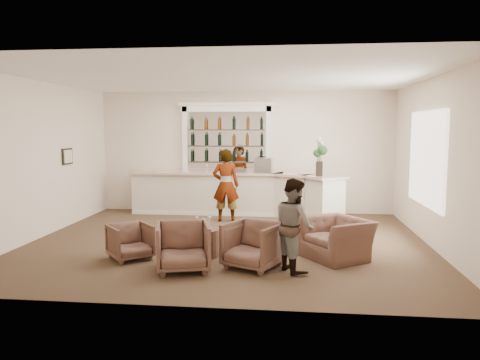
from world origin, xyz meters
name	(u,v)px	position (x,y,z in m)	size (l,w,h in m)	color
ground	(228,242)	(0.00, 0.00, 0.00)	(8.00, 8.00, 0.00)	#4D3426
room_shell	(240,127)	(0.16, 0.71, 2.34)	(8.04, 7.02, 3.32)	#F0DDC7
bar_counter	(237,194)	(-0.16, 3.00, 0.57)	(5.72, 1.80, 1.14)	silver
back_bar_alcove	(227,138)	(-0.50, 3.41, 2.03)	(2.64, 0.25, 3.00)	white
cocktail_table	(203,242)	(-0.30, -1.08, 0.25)	(0.60, 0.60, 0.50)	#4B2F20
sommelier	(226,185)	(-0.34, 2.11, 0.90)	(0.66, 0.43, 1.81)	gray
guest	(294,225)	(1.32, -1.78, 0.76)	(0.74, 0.57, 1.51)	gray
armchair_left	(130,242)	(-1.55, -1.42, 0.32)	(0.67, 0.69, 0.63)	brown
armchair_center	(183,247)	(-0.47, -1.98, 0.40)	(0.84, 0.87, 0.79)	brown
armchair_right	(253,245)	(0.66, -1.70, 0.39)	(0.83, 0.85, 0.77)	brown
armchair_far	(336,239)	(2.08, -0.98, 0.36)	(1.10, 0.96, 0.72)	brown
espresso_machine	(264,165)	(0.55, 2.94, 1.34)	(0.45, 0.38, 0.40)	#B6B6BB
flower_vase	(319,154)	(1.95, 2.32, 1.68)	(0.25, 0.25, 0.96)	black
wine_glass_bar_left	(207,168)	(-0.98, 2.99, 1.25)	(0.07, 0.07, 0.21)	white
wine_glass_bar_right	(227,168)	(-0.43, 3.04, 1.25)	(0.07, 0.07, 0.21)	white
wine_glass_tbl_a	(197,223)	(-0.42, -1.05, 0.60)	(0.07, 0.07, 0.21)	white
wine_glass_tbl_b	(209,222)	(-0.20, -1.00, 0.60)	(0.07, 0.07, 0.21)	white
wine_glass_tbl_c	(204,225)	(-0.26, -1.21, 0.60)	(0.07, 0.07, 0.21)	white
napkin_holder	(203,224)	(-0.32, -0.94, 0.56)	(0.08, 0.08, 0.12)	white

